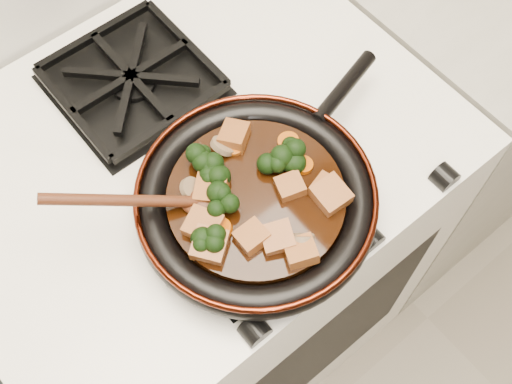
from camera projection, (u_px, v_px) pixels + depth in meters
stove at (208, 258)px, 1.34m from camera, size 0.76×0.60×0.90m
burner_grate_front at (247, 206)px, 0.88m from camera, size 0.23×0.23×0.03m
burner_grate_back at (132, 80)px, 0.98m from camera, size 0.23×0.23×0.03m
skillet at (257, 200)px, 0.85m from camera, size 0.44×0.32×0.05m
braising_sauce at (256, 199)px, 0.85m from camera, size 0.24×0.24×0.02m
tofu_cube_0 at (301, 252)px, 0.80m from camera, size 0.05×0.05×0.03m
tofu_cube_1 at (204, 226)px, 0.81m from camera, size 0.06×0.06×0.03m
tofu_cube_2 at (210, 245)px, 0.80m from camera, size 0.06×0.06×0.03m
tofu_cube_3 at (290, 187)px, 0.84m from camera, size 0.04×0.04×0.02m
tofu_cube_4 at (252, 237)px, 0.80m from camera, size 0.04×0.04×0.03m
tofu_cube_5 at (234, 136)px, 0.87m from camera, size 0.05×0.05×0.03m
tofu_cube_6 at (211, 190)px, 0.83m from camera, size 0.06×0.06×0.03m
tofu_cube_7 at (326, 189)px, 0.84m from camera, size 0.04×0.04×0.02m
tofu_cube_8 at (331, 195)px, 0.83m from camera, size 0.05×0.05×0.03m
tofu_cube_9 at (278, 238)px, 0.80m from camera, size 0.05×0.05×0.03m
broccoli_floret_0 at (288, 156)px, 0.85m from camera, size 0.07×0.07×0.07m
broccoli_floret_1 at (210, 174)px, 0.84m from camera, size 0.07×0.07×0.08m
broccoli_floret_2 at (209, 244)px, 0.80m from camera, size 0.09×0.09×0.06m
broccoli_floret_3 at (202, 162)px, 0.85m from camera, size 0.08×0.08×0.07m
broccoli_floret_4 at (280, 166)px, 0.85m from camera, size 0.08×0.08×0.07m
broccoli_floret_5 at (221, 205)px, 0.82m from camera, size 0.08×0.08×0.06m
broccoli_floret_6 at (215, 179)px, 0.84m from camera, size 0.09×0.09×0.06m
carrot_coin_0 at (288, 141)px, 0.87m from camera, size 0.03×0.03×0.01m
carrot_coin_1 at (228, 142)px, 0.87m from camera, size 0.03×0.03×0.01m
carrot_coin_2 at (234, 147)px, 0.87m from camera, size 0.03×0.03×0.01m
carrot_coin_3 at (303, 165)px, 0.86m from camera, size 0.03×0.03×0.01m
carrot_coin_4 at (221, 229)px, 0.81m from camera, size 0.03×0.03×0.02m
mushroom_slice_0 at (223, 146)px, 0.87m from camera, size 0.03×0.04×0.03m
mushroom_slice_1 at (302, 238)px, 0.80m from camera, size 0.04×0.04×0.03m
mushroom_slice_2 at (191, 189)px, 0.84m from camera, size 0.04×0.04×0.03m
wooden_spoon at (162, 201)px, 0.81m from camera, size 0.13×0.09×0.20m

